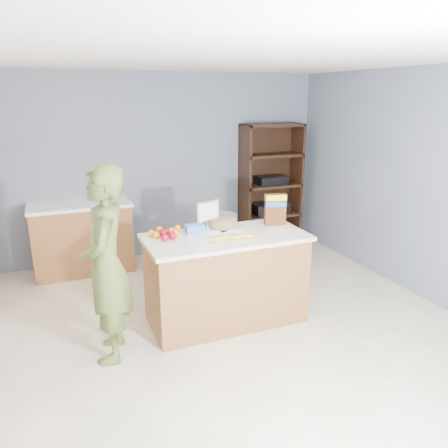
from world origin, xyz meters
name	(u,v)px	position (x,y,z in m)	size (l,w,h in m)	color
floor	(238,333)	(0.00, 0.00, 0.00)	(4.50, 5.00, 0.02)	beige
walls	(239,162)	(0.00, 0.00, 1.65)	(4.52, 5.02, 2.51)	slate
counter_peninsula	(226,282)	(0.00, 0.30, 0.42)	(1.56, 0.76, 0.90)	brown
back_cabinet	(83,237)	(-1.20, 2.20, 0.45)	(1.24, 0.62, 0.90)	brown
shelving_unit	(269,187)	(1.55, 2.35, 0.86)	(0.90, 0.40, 1.80)	black
person	(106,265)	(-1.16, 0.10, 0.84)	(0.61, 0.40, 1.68)	#4E5F27
knife_block	(101,192)	(-0.93, 2.18, 1.02)	(0.12, 0.10, 0.31)	tan
envelopes	(224,232)	(0.02, 0.40, 0.90)	(0.40, 0.22, 0.00)	white
bananas	(231,237)	(-0.01, 0.16, 0.92)	(0.45, 0.16, 0.04)	yellow
apples	(166,235)	(-0.55, 0.43, 0.94)	(0.15, 0.23, 0.07)	maroon
oranges	(165,232)	(-0.54, 0.52, 0.93)	(0.35, 0.22, 0.07)	orange
blue_carton	(195,229)	(-0.25, 0.50, 0.94)	(0.18, 0.12, 0.08)	blue
salad_bowl	(223,222)	(0.07, 0.57, 0.96)	(0.30, 0.30, 0.13)	#267219
tv	(207,212)	(-0.08, 0.61, 1.06)	(0.28, 0.12, 0.28)	silver
cereal_box	(275,207)	(0.61, 0.44, 1.09)	(0.23, 0.13, 0.32)	#592B14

